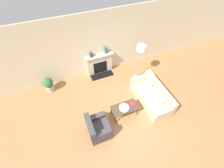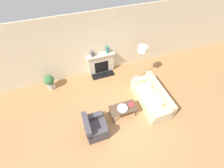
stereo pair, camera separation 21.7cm
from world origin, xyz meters
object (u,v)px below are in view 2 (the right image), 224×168
coffee_table (123,109)px  book (131,105)px  mantel_vase_center_left (107,50)px  potted_plant (50,82)px  mantel_vase_left (92,54)px  floor_lamp (142,53)px  fireplace (101,64)px  couch (152,97)px  armchair_near (95,127)px  bowl (122,108)px

coffee_table → book: book is taller
coffee_table → mantel_vase_center_left: size_ratio=3.05×
potted_plant → mantel_vase_left: bearing=8.2°
book → potted_plant: bearing=134.4°
book → mantel_vase_left: (-0.77, 2.57, 0.66)m
floor_lamp → fireplace: bearing=145.3°
couch → floor_lamp: floor_lamp is taller
fireplace → couch: (1.41, -2.40, -0.21)m
floor_lamp → mantel_vase_left: 2.12m
fireplace → armchair_near: (-1.08, -2.91, -0.18)m
mantel_vase_left → mantel_vase_center_left: bearing=0.0°
fireplace → book: 2.59m
floor_lamp → armchair_near: bearing=-143.4°
couch → book: bearing=-81.5°
couch → mantel_vase_center_left: mantel_vase_center_left is taller
potted_plant → coffee_table: bearing=-42.7°
coffee_table → floor_lamp: 2.34m
mantel_vase_left → coffee_table: bearing=-80.4°
armchair_near → mantel_vase_center_left: bearing=-25.8°
fireplace → book: bearing=-80.5°
coffee_table → mantel_vase_center_left: 2.72m
bowl → couch: bearing=8.9°
fireplace → floor_lamp: 2.03m
armchair_near → mantel_vase_left: (0.73, 2.93, 0.80)m
armchair_near → mantel_vase_left: 3.12m
couch → book: couch is taller
couch → floor_lamp: 1.82m
fireplace → armchair_near: 3.11m
fireplace → mantel_vase_left: size_ratio=6.73×
mantel_vase_center_left → bowl: bearing=-96.1°
potted_plant → fireplace: bearing=6.7°
coffee_table → mantel_vase_left: size_ratio=5.01×
armchair_near → book: size_ratio=3.36×
couch → book: (-0.98, -0.15, 0.18)m
book → floor_lamp: floor_lamp is taller
couch → potted_plant: (-3.81, 2.12, 0.10)m
mantel_vase_center_left → book: bearing=-87.9°
coffee_table → bowl: bearing=-139.8°
book → bowl: bearing=-177.0°
couch → potted_plant: 4.37m
potted_plant → armchair_near: bearing=-63.3°
bowl → mantel_vase_center_left: mantel_vase_center_left is taller
bowl → mantel_vase_left: bearing=98.6°
mantel_vase_left → mantel_vase_center_left: 0.68m
mantel_vase_left → potted_plant: (-2.05, -0.30, -0.74)m
couch → armchair_near: armchair_near is taller
book → potted_plant: size_ratio=0.36×
coffee_table → potted_plant: bearing=137.3°
bowl → book: size_ratio=1.50×
coffee_table → potted_plant: size_ratio=1.39×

